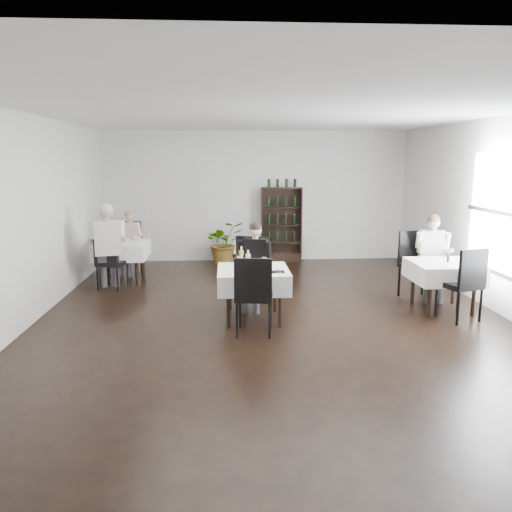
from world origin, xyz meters
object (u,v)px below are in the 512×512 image
(potted_tree, at_px, (224,242))
(wine_shelf, at_px, (281,225))
(diner_main, at_px, (254,259))
(main_table, at_px, (253,279))

(potted_tree, bearing_deg, wine_shelf, 6.92)
(wine_shelf, distance_m, diner_main, 3.85)
(potted_tree, height_order, diner_main, diner_main)
(wine_shelf, relative_size, main_table, 1.70)
(potted_tree, bearing_deg, diner_main, -82.34)
(wine_shelf, relative_size, diner_main, 1.26)
(potted_tree, relative_size, diner_main, 0.70)
(main_table, xyz_separation_m, diner_main, (0.05, 0.56, 0.18))
(diner_main, bearing_deg, main_table, -95.48)
(main_table, bearing_deg, diner_main, 84.52)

